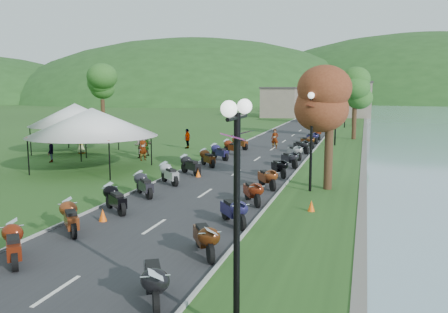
% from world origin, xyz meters
% --- Properties ---
extents(road, '(7.00, 120.00, 0.02)m').
position_xyz_m(road, '(0.00, 40.00, 0.01)').
color(road, '#2B2B2D').
rests_on(road, ground).
extents(hills_backdrop, '(360.00, 120.00, 76.00)m').
position_xyz_m(hills_backdrop, '(0.00, 200.00, 0.00)').
color(hills_backdrop, '#285621').
rests_on(hills_backdrop, ground).
extents(far_building, '(18.00, 16.00, 5.00)m').
position_xyz_m(far_building, '(-2.00, 85.00, 2.50)').
color(far_building, gray).
rests_on(far_building, ground).
extents(moto_row_left, '(2.60, 42.26, 1.10)m').
position_xyz_m(moto_row_left, '(-2.56, 13.05, 0.55)').
color(moto_row_left, '#331411').
rests_on(moto_row_left, ground).
extents(moto_row_right, '(2.60, 44.26, 1.10)m').
position_xyz_m(moto_row_right, '(2.76, 21.62, 0.55)').
color(moto_row_right, '#331411').
rests_on(moto_row_right, ground).
extents(streetlamp_near, '(1.40, 1.40, 5.00)m').
position_xyz_m(streetlamp_near, '(5.11, 3.14, 2.50)').
color(streetlamp_near, black).
rests_on(streetlamp_near, ground).
extents(vendor_tent_main, '(5.52, 5.52, 4.00)m').
position_xyz_m(vendor_tent_main, '(-9.09, 20.45, 2.00)').
color(vendor_tent_main, silver).
rests_on(vendor_tent_main, ground).
extents(vendor_tent_side, '(4.92, 4.92, 4.00)m').
position_xyz_m(vendor_tent_side, '(-14.92, 27.27, 2.00)').
color(vendor_tent_side, silver).
rests_on(vendor_tent_side, ground).
extents(tree_lakeside, '(2.56, 2.56, 7.12)m').
position_xyz_m(tree_lakeside, '(5.82, 18.77, 3.56)').
color(tree_lakeside, '#347027').
rests_on(tree_lakeside, ground).
extents(pedestrian_a, '(0.76, 0.82, 1.83)m').
position_xyz_m(pedestrian_a, '(-7.84, 25.02, 0.00)').
color(pedestrian_a, slate).
rests_on(pedestrian_a, ground).
extents(pedestrian_b, '(1.03, 0.76, 1.89)m').
position_xyz_m(pedestrian_b, '(-8.55, 26.04, 0.00)').
color(pedestrian_b, slate).
rests_on(pedestrian_b, ground).
extents(pedestrian_c, '(1.01, 1.27, 1.83)m').
position_xyz_m(pedestrian_c, '(-13.79, 22.35, 0.00)').
color(pedestrian_c, slate).
rests_on(pedestrian_c, ground).
extents(traffic_cone_near, '(0.33, 0.33, 0.52)m').
position_xyz_m(traffic_cone_near, '(-2.28, 10.11, 0.26)').
color(traffic_cone_near, '#F2590C').
rests_on(traffic_cone_near, ground).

